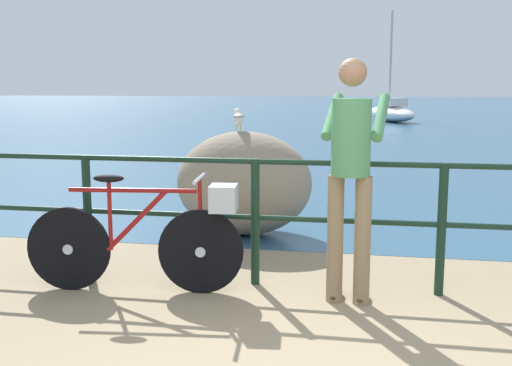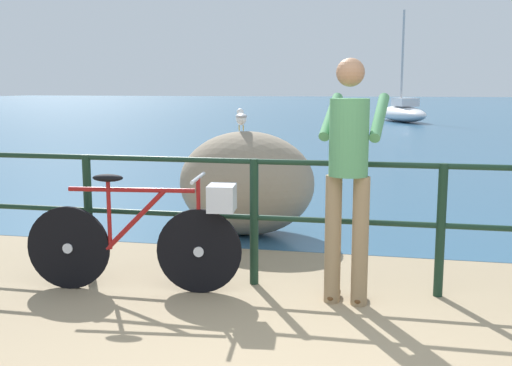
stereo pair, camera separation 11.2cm
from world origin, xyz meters
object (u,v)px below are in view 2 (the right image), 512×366
object	(u,v)px
sailboat	(402,112)
breakwater_boulder_main	(247,183)
bicycle	(152,233)
seagull	(241,118)
person_at_railing	(349,170)

from	to	relation	value
sailboat	breakwater_boulder_main	bearing A→B (deg)	154.29
bicycle	sailboat	distance (m)	24.10
seagull	breakwater_boulder_main	bearing A→B (deg)	-154.01
bicycle	sailboat	bearing A→B (deg)	77.75
person_at_railing	seagull	bearing A→B (deg)	39.03
person_at_railing	seagull	xyz separation A→B (m)	(-1.26, 2.00, 0.26)
breakwater_boulder_main	sailboat	world-z (taller)	sailboat
person_at_railing	bicycle	bearing A→B (deg)	98.92
bicycle	seagull	distance (m)	2.21
breakwater_boulder_main	sailboat	size ratio (longest dim) A/B	0.30
person_at_railing	seagull	world-z (taller)	person_at_railing
bicycle	breakwater_boulder_main	bearing A→B (deg)	74.92
bicycle	person_at_railing	xyz separation A→B (m)	(1.49, 0.05, 0.53)
sailboat	bicycle	bearing A→B (deg)	154.03
bicycle	breakwater_boulder_main	size ratio (longest dim) A/B	1.16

